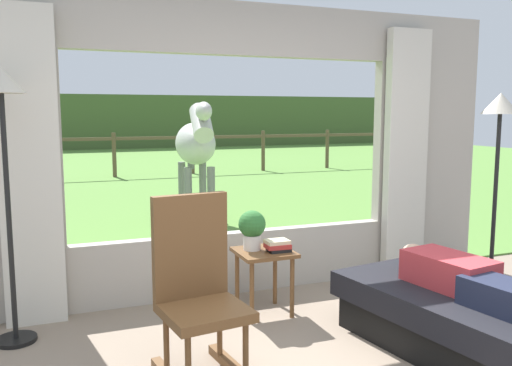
# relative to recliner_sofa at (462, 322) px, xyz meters

# --- Properties ---
(back_wall_with_window) EXTENTS (5.20, 0.12, 2.55)m
(back_wall_with_window) POSITION_rel_recliner_sofa_xyz_m (-0.98, 1.75, 1.03)
(back_wall_with_window) COLOR #ADA599
(back_wall_with_window) RESTS_ON ground_plane
(curtain_panel_left) EXTENTS (0.44, 0.10, 2.40)m
(curtain_panel_left) POSITION_rel_recliner_sofa_xyz_m (-2.67, 1.61, 0.98)
(curtain_panel_left) COLOR beige
(curtain_panel_left) RESTS_ON ground_plane
(curtain_panel_right) EXTENTS (0.44, 0.10, 2.40)m
(curtain_panel_right) POSITION_rel_recliner_sofa_xyz_m (0.71, 1.61, 0.98)
(curtain_panel_right) COLOR beige
(curtain_panel_right) RESTS_ON ground_plane
(outdoor_pasture_lawn) EXTENTS (36.00, 21.68, 0.02)m
(outdoor_pasture_lawn) POSITION_rel_recliner_sofa_xyz_m (-0.98, 12.65, -0.21)
(outdoor_pasture_lawn) COLOR #568438
(outdoor_pasture_lawn) RESTS_ON ground_plane
(distant_hill_ridge) EXTENTS (36.00, 2.00, 2.40)m
(distant_hill_ridge) POSITION_rel_recliner_sofa_xyz_m (-0.98, 22.49, 0.98)
(distant_hill_ridge) COLOR #435A2E
(distant_hill_ridge) RESTS_ON ground_plane
(recliner_sofa) EXTENTS (1.16, 1.82, 0.42)m
(recliner_sofa) POSITION_rel_recliner_sofa_xyz_m (0.00, 0.00, 0.00)
(recliner_sofa) COLOR black
(recliner_sofa) RESTS_ON ground_plane
(reclining_person) EXTENTS (0.43, 1.44, 0.22)m
(reclining_person) POSITION_rel_recliner_sofa_xyz_m (-0.00, -0.05, 0.30)
(reclining_person) COLOR #B23338
(reclining_person) RESTS_ON recliner_sofa
(rocking_chair) EXTENTS (0.54, 0.73, 1.12)m
(rocking_chair) POSITION_rel_recliner_sofa_xyz_m (-1.73, 0.35, 0.33)
(rocking_chair) COLOR brown
(rocking_chair) RESTS_ON ground_plane
(side_table) EXTENTS (0.44, 0.44, 0.52)m
(side_table) POSITION_rel_recliner_sofa_xyz_m (-0.97, 1.16, 0.21)
(side_table) COLOR brown
(side_table) RESTS_ON ground_plane
(potted_plant) EXTENTS (0.22, 0.22, 0.32)m
(potted_plant) POSITION_rel_recliner_sofa_xyz_m (-1.05, 1.22, 0.48)
(potted_plant) COLOR silver
(potted_plant) RESTS_ON side_table
(book_stack) EXTENTS (0.20, 0.16, 0.09)m
(book_stack) POSITION_rel_recliner_sofa_xyz_m (-0.87, 1.10, 0.35)
(book_stack) COLOR black
(book_stack) RESTS_ON side_table
(floor_lamp_left) EXTENTS (0.32, 0.32, 1.92)m
(floor_lamp_left) POSITION_rel_recliner_sofa_xyz_m (-2.81, 1.29, 1.34)
(floor_lamp_left) COLOR black
(floor_lamp_left) RESTS_ON ground_plane
(floor_lamp_right) EXTENTS (0.32, 0.32, 1.78)m
(floor_lamp_right) POSITION_rel_recliner_sofa_xyz_m (1.09, 0.85, 1.22)
(floor_lamp_right) COLOR black
(floor_lamp_right) RESTS_ON ground_plane
(horse) EXTENTS (0.72, 1.82, 1.73)m
(horse) POSITION_rel_recliner_sofa_xyz_m (-0.56, 4.73, 0.94)
(horse) COLOR #B2B2AD
(horse) RESTS_ON outdoor_pasture_lawn
(pasture_fence_line) EXTENTS (16.10, 0.10, 1.10)m
(pasture_fence_line) POSITION_rel_recliner_sofa_xyz_m (-0.98, 10.96, 0.53)
(pasture_fence_line) COLOR brown
(pasture_fence_line) RESTS_ON outdoor_pasture_lawn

